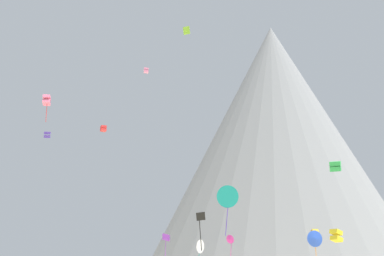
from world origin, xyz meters
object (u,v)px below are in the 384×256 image
object	(u,v)px
kite_white_low	(200,247)
kite_magenta_low	(230,240)
kite_yellow_low	(336,236)
kite_teal_low	(227,197)
kite_green_mid	(335,166)
kite_blue_low	(315,239)
kite_violet_low	(166,238)
rock_massif	(270,161)
kite_indigo_high	(47,135)
kite_gold_low	(314,234)
kite_pink_high	(146,70)
kite_lime_high	(186,30)
kite_rainbow_high	(47,100)
kite_black_low	(201,222)
kite_red_high	(103,129)

from	to	relation	value
kite_white_low	kite_magenta_low	size ratio (longest dim) A/B	1.11
kite_yellow_low	kite_teal_low	world-z (taller)	kite_teal_low
kite_green_mid	kite_blue_low	bearing A→B (deg)	107.09
kite_violet_low	kite_green_mid	bearing A→B (deg)	38.57
rock_massif	kite_yellow_low	distance (m)	44.82
kite_indigo_high	kite_gold_low	bearing A→B (deg)	2.64
kite_pink_high	kite_teal_low	distance (m)	36.36
kite_yellow_low	kite_green_mid	bearing A→B (deg)	-52.57
kite_blue_low	kite_lime_high	xyz separation A→B (m)	(-15.98, -13.68, 25.90)
kite_gold_low	kite_rainbow_high	bearing A→B (deg)	-178.38
kite_yellow_low	kite_indigo_high	bearing A→B (deg)	-136.59
kite_blue_low	kite_violet_low	size ratio (longest dim) A/B	1.01
kite_pink_high	kite_teal_low	bearing A→B (deg)	17.88
kite_black_low	kite_lime_high	bearing A→B (deg)	-41.33
rock_massif	kite_lime_high	bearing A→B (deg)	-100.65
kite_blue_low	kite_rainbow_high	distance (m)	44.24
kite_lime_high	kite_red_high	xyz separation A→B (m)	(-18.99, 26.70, -5.25)
kite_blue_low	kite_magenta_low	distance (m)	16.08
kite_gold_low	kite_indigo_high	xyz separation A→B (m)	(-43.34, -14.50, 15.44)
kite_rainbow_high	kite_black_low	bearing A→B (deg)	-48.40
rock_massif	kite_violet_low	world-z (taller)	rock_massif
kite_rainbow_high	kite_white_low	bearing A→B (deg)	26.86
kite_yellow_low	kite_red_high	bearing A→B (deg)	-149.26
rock_massif	kite_magenta_low	bearing A→B (deg)	-102.15
kite_magenta_low	kite_lime_high	bearing A→B (deg)	-68.78
kite_yellow_low	kite_indigo_high	distance (m)	48.19
kite_rainbow_high	kite_teal_low	distance (m)	35.71
kite_teal_low	kite_white_low	bearing A→B (deg)	-93.55
kite_pink_high	kite_green_mid	world-z (taller)	kite_pink_high
kite_pink_high	kite_green_mid	bearing A→B (deg)	34.68
kite_indigo_high	kite_white_low	bearing A→B (deg)	6.92
kite_pink_high	kite_indigo_high	bearing A→B (deg)	-102.84
kite_black_low	kite_red_high	world-z (taller)	kite_red_high
kite_green_mid	kite_red_high	world-z (taller)	kite_red_high
kite_lime_high	kite_gold_low	size ratio (longest dim) A/B	0.66
kite_blue_low	kite_rainbow_high	size ratio (longest dim) A/B	1.32
kite_rainbow_high	kite_violet_low	distance (m)	29.44
kite_gold_low	kite_pink_high	bearing A→B (deg)	179.68
kite_pink_high	kite_magenta_low	xyz separation A→B (m)	(13.17, 5.06, -27.66)
kite_yellow_low	kite_violet_low	size ratio (longest dim) A/B	0.36
kite_yellow_low	kite_violet_low	world-z (taller)	kite_violet_low
kite_black_low	kite_magenta_low	world-z (taller)	kite_black_low
kite_rainbow_high	kite_black_low	size ratio (longest dim) A/B	1.07
kite_yellow_low	kite_magenta_low	distance (m)	16.89
kite_rainbow_high	kite_teal_low	size ratio (longest dim) A/B	0.76
kite_white_low	kite_violet_low	distance (m)	6.03
kite_yellow_low	kite_gold_low	distance (m)	14.75
kite_pink_high	kite_indigo_high	world-z (taller)	kite_pink_high
kite_indigo_high	kite_teal_low	bearing A→B (deg)	-50.67
kite_yellow_low	kite_black_low	bearing A→B (deg)	-79.58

